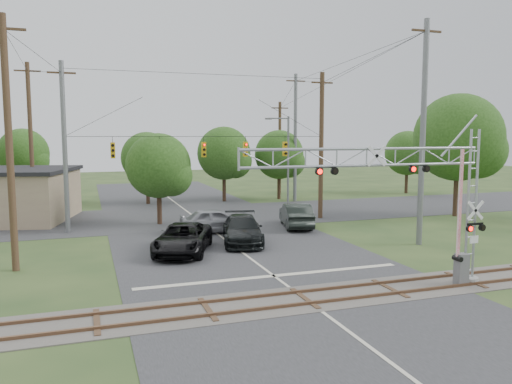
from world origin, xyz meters
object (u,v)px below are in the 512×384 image
object	(u,v)px
traffic_signal_span	(216,147)
streetlight	(286,159)
pickup_black	(183,238)
crossing_gantry	(410,191)
sedan_silver	(216,220)
car_dark	(242,230)

from	to	relation	value
traffic_signal_span	streetlight	size ratio (longest dim) A/B	2.35
pickup_black	streetlight	size ratio (longest dim) A/B	0.72
crossing_gantry	traffic_signal_span	world-z (taller)	traffic_signal_span
sedan_silver	pickup_black	bearing A→B (deg)	152.19
car_dark	streetlight	xyz separation A→B (m)	(7.48, 11.22, 3.78)
sedan_silver	streetlight	world-z (taller)	streetlight
traffic_signal_span	car_dark	world-z (taller)	traffic_signal_span
traffic_signal_span	sedan_silver	xyz separation A→B (m)	(-0.88, -3.23, -4.88)
pickup_black	sedan_silver	bearing A→B (deg)	78.88
traffic_signal_span	car_dark	xyz separation A→B (m)	(-0.15, -6.97, -4.89)
car_dark	sedan_silver	size ratio (longest dim) A/B	1.16
crossing_gantry	pickup_black	bearing A→B (deg)	127.93
crossing_gantry	car_dark	bearing A→B (deg)	108.58
streetlight	car_dark	bearing A→B (deg)	-123.71
crossing_gantry	traffic_signal_span	bearing A→B (deg)	101.32
streetlight	traffic_signal_span	bearing A→B (deg)	-149.93
pickup_black	sedan_silver	distance (m)	6.08
crossing_gantry	sedan_silver	size ratio (longest dim) A/B	2.26
pickup_black	streetlight	world-z (taller)	streetlight
traffic_signal_span	pickup_black	world-z (taller)	traffic_signal_span
car_dark	sedan_silver	world-z (taller)	sedan_silver
car_dark	pickup_black	bearing A→B (deg)	-146.58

